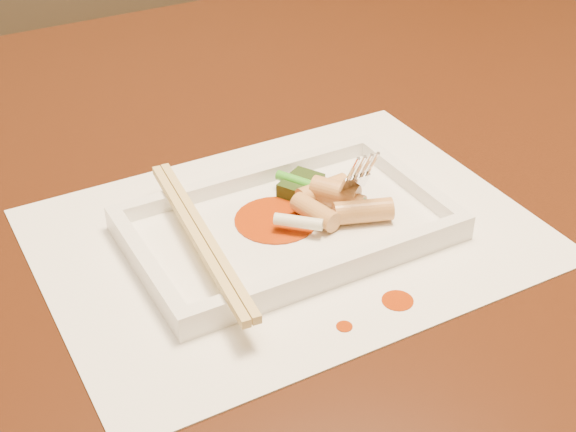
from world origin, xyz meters
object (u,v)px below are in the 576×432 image
table (268,246)px  placemat (288,235)px  plate_base (288,230)px  chopstick_a (196,237)px  fork (351,119)px

table → placemat: placemat is taller
placemat → plate_base: 0.00m
table → plate_base: (-0.04, -0.12, 0.11)m
chopstick_a → table: bearing=43.7°
table → fork: bearing=-73.9°
plate_base → chopstick_a: chopstick_a is taller
placemat → fork: fork is taller
table → chopstick_a: 0.21m
plate_base → fork: fork is taller
placemat → fork: size_ratio=2.86×
chopstick_a → fork: fork is taller
placemat → table: bearing=70.7°
placemat → plate_base: bearing=0.0°
placemat → fork: bearing=14.4°
chopstick_a → placemat: bearing=0.0°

